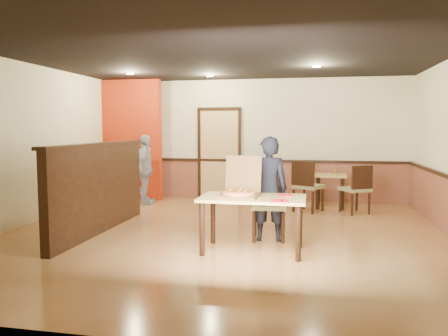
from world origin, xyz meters
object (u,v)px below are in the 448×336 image
Objects in this scene: side_table at (330,182)px; pizza_box at (240,191)px; side_chair_left at (307,184)px; main_table at (253,205)px; diner_chair at (269,201)px; passerby at (145,169)px; diner at (268,189)px; side_chair_right at (357,187)px; condiment at (335,171)px.

pizza_box is at bearing -110.43° from side_table.
main_table is at bearing 105.36° from side_chair_left.
diner_chair is 3.01m from side_table.
side_table is at bearing -92.69° from passerby.
passerby is (-2.98, 2.49, 0.20)m from diner_chair.
side_chair_right is at bearing -129.62° from diner.
pizza_box reaches higher than condiment.
passerby is at bearing 23.60° from side_chair_left.
side_chair_left reaches higher than main_table.
main_table is 1.36× the size of diner_chair.
passerby is at bearing -48.91° from diner.
side_chair_right is at bearing -51.52° from side_table.
pizza_box is at bearing 28.14° from side_chair_right.
condiment reaches higher than side_table.
main_table is 0.92× the size of passerby.
side_chair_left is at bearing -102.07° from passerby.
condiment is (0.58, 0.58, 0.21)m from side_chair_left.
side_chair_left is 3.53m from passerby.
pizza_box is at bearing 54.78° from diner.
diner_chair is at bearing -137.44° from passerby.
diner is 2.52× the size of pizza_box.
side_chair_left is 1.07× the size of side_chair_right.
pizza_box reaches higher than diner_chair.
side_chair_right is (0.97, 0.01, -0.04)m from side_chair_left.
diner is at bearing 64.43° from pizza_box.
diner_chair is 3.89m from passerby.
diner reaches higher than side_table.
side_chair_left reaches higher than side_table.
side_chair_right is 0.62× the size of diner.
diner is at bearing -139.11° from passerby.
pizza_box is (-0.18, 0.01, 0.18)m from main_table.
side_chair_right is at bearing -151.50° from side_chair_left.
diner_chair is at bearing 69.86° from pizza_box.
diner is at bearing 27.26° from side_chair_right.
passerby is 2.48× the size of pizza_box.
main_table is 2.00× the size of side_table.
side_table is (1.02, 2.83, -0.03)m from diner_chair.
passerby is (-2.84, 3.27, 0.12)m from main_table.
condiment is at bearing -93.38° from passerby.
diner_chair is 1.48× the size of side_table.
condiment is (0.09, -0.04, 0.25)m from side_table.
side_chair_left is (0.54, 2.21, -0.00)m from diner_chair.
diner_chair is at bearing 25.35° from side_chair_right.
pizza_box reaches higher than side_table.
side_table is 1.14× the size of pizza_box.
main_table is at bearing -107.89° from side_table.
condiment is (1.11, 2.95, -0.00)m from diner.
diner_chair is 1.68× the size of pizza_box.
side_chair_right reaches higher than side_table.
diner is at bearing -108.78° from side_table.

